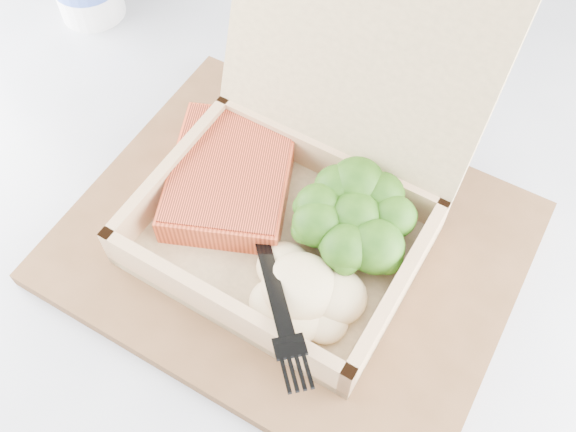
# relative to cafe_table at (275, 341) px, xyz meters

# --- Properties ---
(cafe_table) EXTENTS (0.92, 0.92, 0.76)m
(cafe_table) POSITION_rel_cafe_table_xyz_m (0.00, 0.00, 0.00)
(cafe_table) COLOR black
(cafe_table) RESTS_ON floor
(serving_tray) EXTENTS (0.44, 0.39, 0.02)m
(serving_tray) POSITION_rel_cafe_table_xyz_m (0.02, 0.02, 0.20)
(serving_tray) COLOR brown
(serving_tray) RESTS_ON cafe_table
(takeout_container) EXTENTS (0.28, 0.29, 0.21)m
(takeout_container) POSITION_rel_cafe_table_xyz_m (0.02, 0.04, 0.26)
(takeout_container) COLOR tan
(takeout_container) RESTS_ON serving_tray
(salmon_fillet) EXTENTS (0.12, 0.15, 0.03)m
(salmon_fillet) POSITION_rel_cafe_table_xyz_m (-0.05, 0.05, 0.24)
(salmon_fillet) COLOR #D45229
(salmon_fillet) RESTS_ON takeout_container
(broccoli_pile) EXTENTS (0.11, 0.11, 0.04)m
(broccoli_pile) POSITION_rel_cafe_table_xyz_m (0.07, 0.03, 0.24)
(broccoli_pile) COLOR #386C18
(broccoli_pile) RESTS_ON takeout_container
(mashed_potatoes) EXTENTS (0.10, 0.09, 0.03)m
(mashed_potatoes) POSITION_rel_cafe_table_xyz_m (0.04, -0.04, 0.24)
(mashed_potatoes) COLOR beige
(mashed_potatoes) RESTS_ON takeout_container
(plastic_fork) EXTENTS (0.09, 0.15, 0.03)m
(plastic_fork) POSITION_rel_cafe_table_xyz_m (0.01, -0.03, 0.25)
(plastic_fork) COLOR black
(plastic_fork) RESTS_ON mashed_potatoes
(receipt) EXTENTS (0.10, 0.16, 0.00)m
(receipt) POSITION_rel_cafe_table_xyz_m (-0.03, 0.23, 0.20)
(receipt) COLOR white
(receipt) RESTS_ON cafe_table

